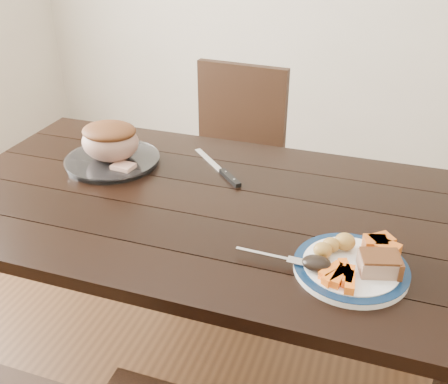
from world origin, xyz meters
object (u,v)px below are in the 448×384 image
(serving_platter, at_px, (113,161))
(carving_knife, at_px, (224,173))
(roast_joint, at_px, (110,142))
(chair_far, at_px, (232,159))
(dinner_plate, at_px, (351,268))
(dining_table, at_px, (202,224))
(pork_slice, at_px, (379,264))
(fork, at_px, (276,257))

(serving_platter, bearing_deg, carving_knife, 7.52)
(roast_joint, height_order, carving_knife, roast_joint)
(chair_far, height_order, roast_joint, chair_far)
(chair_far, height_order, dinner_plate, chair_far)
(chair_far, bearing_deg, dining_table, 104.87)
(serving_platter, bearing_deg, roast_joint, 90.00)
(pork_slice, bearing_deg, dining_table, 159.15)
(pork_slice, bearing_deg, carving_knife, 144.17)
(fork, relative_size, carving_knife, 0.72)
(roast_joint, relative_size, carving_knife, 0.80)
(chair_far, height_order, pork_slice, chair_far)
(serving_platter, bearing_deg, dining_table, -17.73)
(pork_slice, height_order, fork, pork_slice)
(dining_table, bearing_deg, dinner_plate, -22.77)
(chair_far, height_order, carving_knife, chair_far)
(dinner_plate, xyz_separation_m, pork_slice, (0.06, -0.01, 0.03))
(chair_far, bearing_deg, pork_slice, 129.24)
(dinner_plate, bearing_deg, roast_joint, 159.44)
(dinner_plate, relative_size, serving_platter, 0.88)
(dinner_plate, xyz_separation_m, serving_platter, (-0.85, 0.32, 0.00))
(dining_table, bearing_deg, serving_platter, 162.27)
(serving_platter, distance_m, pork_slice, 0.97)
(fork, height_order, roast_joint, roast_joint)
(dining_table, bearing_deg, pork_slice, -20.85)
(chair_far, relative_size, pork_slice, 10.35)
(serving_platter, bearing_deg, pork_slice, -19.57)
(serving_platter, xyz_separation_m, roast_joint, (0.00, 0.00, 0.07))
(carving_knife, bearing_deg, pork_slice, 7.72)
(fork, bearing_deg, dining_table, 142.04)
(fork, bearing_deg, serving_platter, 152.78)
(dinner_plate, bearing_deg, dining_table, 157.23)
(serving_platter, xyz_separation_m, carving_knife, (0.39, 0.05, -0.00))
(serving_platter, bearing_deg, fork, -27.77)
(serving_platter, height_order, carving_knife, serving_platter)
(chair_far, distance_m, dinner_plate, 1.15)
(dining_table, relative_size, chair_far, 1.74)
(fork, bearing_deg, dinner_plate, 11.38)
(dinner_plate, relative_size, carving_knife, 1.13)
(dining_table, height_order, roast_joint, roast_joint)
(dinner_plate, xyz_separation_m, carving_knife, (-0.46, 0.37, -0.00))
(dinner_plate, distance_m, carving_knife, 0.59)
(chair_far, relative_size, fork, 5.23)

